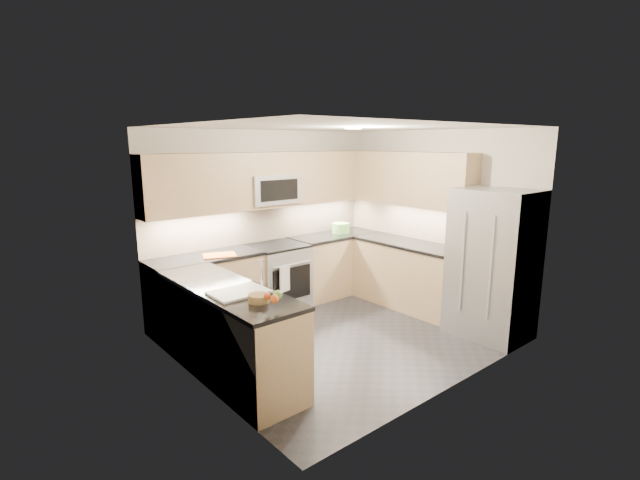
{
  "coord_description": "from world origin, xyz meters",
  "views": [
    {
      "loc": [
        -3.59,
        -3.93,
        2.34
      ],
      "look_at": [
        0.0,
        0.35,
        1.15
      ],
      "focal_mm": 26.0,
      "sensor_mm": 36.0,
      "label": 1
    }
  ],
  "objects": [
    {
      "name": "oven_door_glass",
      "position": [
        0.0,
        0.95,
        0.45
      ],
      "size": [
        0.62,
        0.02,
        0.45
      ],
      "primitive_type": "cube",
      "color": "black",
      "rests_on": "gas_range"
    },
    {
      "name": "wall_right",
      "position": [
        1.8,
        0.0,
        1.25
      ],
      "size": [
        0.02,
        3.2,
        2.5
      ],
      "primitive_type": "cube",
      "color": "#BBB2A3",
      "rests_on": "floor"
    },
    {
      "name": "fridge_handle_right",
      "position": [
        1.08,
        -0.97,
        0.95
      ],
      "size": [
        0.02,
        0.02,
        1.2
      ],
      "primitive_type": "cylinder",
      "color": "#B2B5BA",
      "rests_on": "refrigerator"
    },
    {
      "name": "upper_cab_back",
      "position": [
        0.0,
        1.43,
        1.83
      ],
      "size": [
        3.6,
        0.35,
        0.75
      ],
      "primitive_type": "cube",
      "color": "tan",
      "rests_on": "wall_back"
    },
    {
      "name": "refrigerator",
      "position": [
        1.45,
        -1.15,
        0.9
      ],
      "size": [
        0.7,
        0.9,
        1.8
      ],
      "primitive_type": "cube",
      "color": "gray",
      "rests_on": "floor"
    },
    {
      "name": "countertop_right",
      "position": [
        1.5,
        0.15,
        0.92
      ],
      "size": [
        0.63,
        1.7,
        0.04
      ],
      "primitive_type": "cube",
      "color": "black",
      "rests_on": "base_cab_right"
    },
    {
      "name": "upper_cab_right",
      "position": [
        1.62,
        0.28,
        1.83
      ],
      "size": [
        0.35,
        1.95,
        0.75
      ],
      "primitive_type": "cube",
      "color": "tan",
      "rests_on": "wall_right"
    },
    {
      "name": "countertop_peninsula",
      "position": [
        -1.5,
        0.0,
        0.92
      ],
      "size": [
        0.63,
        2.0,
        0.04
      ],
      "primitive_type": "cube",
      "color": "black",
      "rests_on": "base_cab_peninsula"
    },
    {
      "name": "countertop_back_left",
      "position": [
        -1.09,
        1.3,
        0.92
      ],
      "size": [
        1.42,
        0.63,
        0.04
      ],
      "primitive_type": "cube",
      "color": "black",
      "rests_on": "base_cab_back_left"
    },
    {
      "name": "fridge_handle_left",
      "position": [
        1.08,
        -1.33,
        0.95
      ],
      "size": [
        0.02,
        0.02,
        1.2
      ],
      "primitive_type": "cylinder",
      "color": "#B2B5BA",
      "rests_on": "refrigerator"
    },
    {
      "name": "fruit_basket",
      "position": [
        -1.49,
        -0.58,
        0.97
      ],
      "size": [
        0.23,
        0.23,
        0.07
      ],
      "primitive_type": "cylinder",
      "rotation": [
        0.0,
        0.0,
        0.27
      ],
      "color": "#997847",
      "rests_on": "countertop_peninsula"
    },
    {
      "name": "fruit_orange",
      "position": [
        -1.52,
        -0.87,
        1.05
      ],
      "size": [
        0.07,
        0.07,
        0.07
      ],
      "primitive_type": "sphere",
      "color": "#D25317",
      "rests_on": "fruit_basket"
    },
    {
      "name": "oven_handle",
      "position": [
        0.0,
        0.93,
        0.72
      ],
      "size": [
        0.6,
        0.02,
        0.02
      ],
      "primitive_type": "cylinder",
      "rotation": [
        0.0,
        1.57,
        0.0
      ],
      "color": "#B2B5BA",
      "rests_on": "gas_range"
    },
    {
      "name": "countertop_back_right",
      "position": [
        1.09,
        1.3,
        0.92
      ],
      "size": [
        1.42,
        0.63,
        0.04
      ],
      "primitive_type": "cube",
      "color": "black",
      "rests_on": "base_cab_back_right"
    },
    {
      "name": "microwave",
      "position": [
        0.0,
        1.4,
        1.7
      ],
      "size": [
        0.76,
        0.4,
        0.4
      ],
      "primitive_type": "cube",
      "color": "#A8ADB1",
      "rests_on": "upper_cab_back"
    },
    {
      "name": "utensil_bowl",
      "position": [
        1.23,
        1.31,
        1.02
      ],
      "size": [
        0.35,
        0.35,
        0.16
      ],
      "primitive_type": "cylinder",
      "rotation": [
        0.0,
        0.0,
        0.33
      ],
      "color": "#66B84E",
      "rests_on": "countertop_back_right"
    },
    {
      "name": "fruit_apple",
      "position": [
        -1.53,
        -0.78,
        1.05
      ],
      "size": [
        0.06,
        0.06,
        0.06
      ],
      "primitive_type": "sphere",
      "color": "#C64016",
      "rests_on": "fruit_basket"
    },
    {
      "name": "microwave_door",
      "position": [
        0.0,
        1.2,
        1.7
      ],
      "size": [
        0.6,
        0.01,
        0.28
      ],
      "primitive_type": "cube",
      "color": "black",
      "rests_on": "microwave"
    },
    {
      "name": "fruit_pear",
      "position": [
        -1.44,
        -0.8,
        1.05
      ],
      "size": [
        0.08,
        0.08,
        0.08
      ],
      "primitive_type": "sphere",
      "color": "#76BE51",
      "rests_on": "fruit_basket"
    },
    {
      "name": "wall_front",
      "position": [
        0.0,
        -1.6,
        1.25
      ],
      "size": [
        3.6,
        0.02,
        2.5
      ],
      "primitive_type": "cube",
      "color": "#BBB2A3",
      "rests_on": "floor"
    },
    {
      "name": "backsplash_back",
      "position": [
        0.0,
        1.6,
        1.2
      ],
      "size": [
        3.6,
        0.01,
        0.51
      ],
      "primitive_type": "cube",
      "color": "tan",
      "rests_on": "wall_back"
    },
    {
      "name": "base_cab_back_left",
      "position": [
        -1.09,
        1.3,
        0.45
      ],
      "size": [
        1.42,
        0.6,
        0.9
      ],
      "primitive_type": "cube",
      "color": "tan",
      "rests_on": "floor"
    },
    {
      "name": "base_cab_right",
      "position": [
        1.5,
        0.15,
        0.45
      ],
      "size": [
        0.6,
        1.7,
        0.9
      ],
      "primitive_type": "cube",
      "color": "tan",
      "rests_on": "floor"
    },
    {
      "name": "backsplash_right",
      "position": [
        1.8,
        0.45,
        1.2
      ],
      "size": [
        0.01,
        2.3,
        0.51
      ],
      "primitive_type": "cube",
      "color": "tan",
      "rests_on": "wall_right"
    },
    {
      "name": "range_cooktop",
      "position": [
        0.0,
        1.28,
        0.92
      ],
      "size": [
        0.76,
        0.65,
        0.03
      ],
      "primitive_type": "cube",
      "color": "black",
      "rests_on": "gas_range"
    },
    {
      "name": "base_cab_peninsula",
      "position": [
        -1.5,
        0.0,
        0.45
      ],
      "size": [
        0.6,
        2.0,
        0.9
      ],
      "primitive_type": "cube",
      "color": "tan",
      "rests_on": "floor"
    },
    {
      "name": "floor",
      "position": [
        0.0,
        0.0,
        0.0
      ],
      "size": [
        3.6,
        3.2,
        0.0
      ],
      "primitive_type": "cube",
      "color": "#26272C",
      "rests_on": "ground"
    },
    {
      "name": "faucet",
      "position": [
        -1.24,
        -0.25,
        1.08
      ],
      "size": [
        0.03,
        0.03,
        0.28
      ],
      "primitive_type": "cylinder",
      "color": "silver",
      "rests_on": "countertop_peninsula"
    },
    {
      "name": "cutting_board",
      "position": [
        -0.94,
        1.19,
        0.95
      ],
      "size": [
        0.47,
        0.4,
        0.01
      ],
      "primitive_type": "cube",
      "rotation": [
        0.0,
        0.0,
        -0.36
      ],
      "color": "#CD4F13",
      "rests_on": "countertop_back_left"
    },
    {
      "name": "dish_towel_check",
      "position": [
        -0.15,
        0.91,
        0.55
      ],
      "size": [
        0.19,
        0.06,
        0.35
      ],
      "primitive_type": "cube",
      "rotation": [
        0.0,
        0.0,
        0.22
      ],
      "color": "silver",
      "rests_on": "oven_handle"
    },
    {
      "name": "ceiling",
      "position": [
        0.0,
        0.0,
        2.5
      ],
      "size": [
        3.6,
        3.2,
        0.02
      ],
      "primitive_type": "cube",
      "color": "beige",
      "rests_on": "wall_back"
    },
    {
      "name": "gas_range",
      "position": [
        0.0,
        1.28,
        0.46
      ],
      "size": [
        0.76,
        0.65,
        0.91
      ],
      "primitive_type": "cube",
      "color": "#A6A9AE",
      "rests_on": "floor"
    },
    {
      "name": "wall_back",
      "position": [
        0.0,
        1.6,
        1.25
      ],
      "size": [
        3.6,
        0.02,
        2.5
      ],
      "primitive_type": "cube",
      "color": "#BBB2A3",
      "rests_on": "floor"
    },
    {
      "name": "wall_left",
      "position": [
        -1.8,
        0.0,
        1.25
      ],
      "size": [
        0.02,
        3.2,
        2.5
      ],
      "primitive_type": "cube",
      "color": "#BBB2A3",
      "rests_on": "floor"
    },
    {
      "name": "base_cab_back_right",
      "position": [
        1.09,
        1.3,
        0.45
      ],
      "size": [
        1.42,
        0.6,
        0.9
      ],
      "primitive_type": "cube",
      "color": "tan",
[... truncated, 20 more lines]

